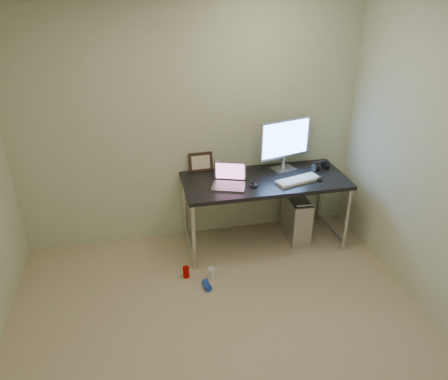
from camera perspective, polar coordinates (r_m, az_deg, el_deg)
floor at (r=3.61m, az=0.54°, el=-20.00°), size 3.50×3.50×0.00m
wall_back at (r=4.42m, az=-4.49°, el=8.47°), size 3.50×0.02×2.50m
desk at (r=4.45m, az=5.33°, el=0.57°), size 1.65×0.72×0.75m
tower_computer at (r=4.78m, az=9.38°, el=-3.63°), size 0.22×0.47×0.51m
cable_a at (r=4.93m, az=7.72°, el=-0.39°), size 0.01×0.16×0.69m
cable_b at (r=4.95m, az=8.77°, el=-0.59°), size 0.02×0.11×0.71m
can_red at (r=4.25m, az=-4.98°, el=-10.63°), size 0.06×0.06×0.11m
can_white at (r=4.21m, az=-1.70°, el=-10.85°), size 0.08×0.08×0.12m
can_blue at (r=4.12m, az=-2.26°, el=-12.34°), size 0.08×0.13×0.06m
laptop at (r=4.25m, az=0.69°, el=1.27°), size 0.38×0.35×0.22m
monitor at (r=4.53m, az=7.98°, el=6.41°), size 0.58×0.23×0.55m
keyboard at (r=4.40m, az=9.65°, el=1.28°), size 0.48×0.26×0.03m
mouse_right at (r=4.48m, az=12.32°, el=1.54°), size 0.08×0.11×0.04m
mouse_left at (r=4.25m, az=3.91°, el=0.77°), size 0.09×0.13×0.04m
headphones at (r=4.72m, az=12.49°, el=3.04°), size 0.18×0.11×0.11m
picture_frame at (r=4.55m, az=-3.07°, el=3.69°), size 0.25×0.08×0.20m
webcam at (r=4.53m, az=-0.79°, el=3.52°), size 0.04×0.03×0.13m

